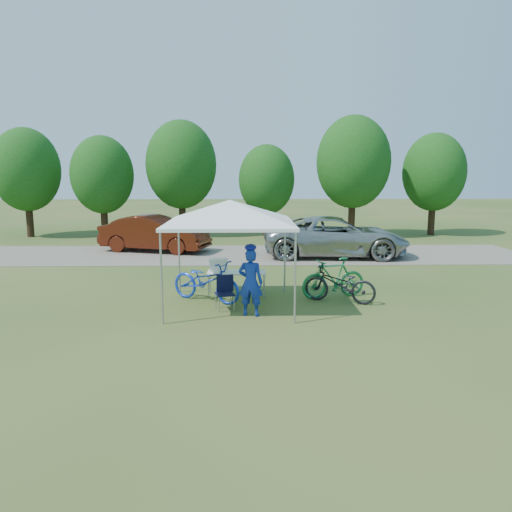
{
  "coord_description": "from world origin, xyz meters",
  "views": [
    {
      "loc": [
        0.39,
        -12.45,
        3.43
      ],
      "look_at": [
        0.69,
        2.0,
        0.97
      ],
      "focal_mm": 35.0,
      "sensor_mm": 36.0,
      "label": 1
    }
  ],
  "objects_px": {
    "cyclist": "(251,283)",
    "bike_green": "(333,278)",
    "cooler": "(219,265)",
    "bike_dark": "(340,284)",
    "minivan": "(336,237)",
    "folding_chair": "(225,289)",
    "folding_table": "(237,273)",
    "bike_blue": "(206,281)",
    "sedan": "(155,233)"
  },
  "relations": [
    {
      "from": "bike_green",
      "to": "bike_dark",
      "type": "xyz_separation_m",
      "value": [
        0.08,
        -0.49,
        -0.06
      ]
    },
    {
      "from": "folding_table",
      "to": "cyclist",
      "type": "relative_size",
      "value": 1.0
    },
    {
      "from": "cooler",
      "to": "bike_green",
      "type": "height_order",
      "value": "bike_green"
    },
    {
      "from": "folding_table",
      "to": "minivan",
      "type": "height_order",
      "value": "minivan"
    },
    {
      "from": "folding_table",
      "to": "sedan",
      "type": "distance_m",
      "value": 8.57
    },
    {
      "from": "folding_table",
      "to": "folding_chair",
      "type": "xyz_separation_m",
      "value": [
        -0.27,
        -1.4,
        -0.12
      ]
    },
    {
      "from": "bike_blue",
      "to": "folding_table",
      "type": "bearing_deg",
      "value": -19.33
    },
    {
      "from": "bike_blue",
      "to": "sedan",
      "type": "distance_m",
      "value": 8.88
    },
    {
      "from": "minivan",
      "to": "sedan",
      "type": "bearing_deg",
      "value": 82.62
    },
    {
      "from": "folding_table",
      "to": "bike_green",
      "type": "relative_size",
      "value": 0.88
    },
    {
      "from": "cooler",
      "to": "cyclist",
      "type": "height_order",
      "value": "cyclist"
    },
    {
      "from": "folding_chair",
      "to": "cyclist",
      "type": "distance_m",
      "value": 0.95
    },
    {
      "from": "minivan",
      "to": "sedan",
      "type": "height_order",
      "value": "minivan"
    },
    {
      "from": "folding_chair",
      "to": "minivan",
      "type": "bearing_deg",
      "value": 46.38
    },
    {
      "from": "bike_blue",
      "to": "cyclist",
      "type": "bearing_deg",
      "value": -108.2
    },
    {
      "from": "cooler",
      "to": "sedan",
      "type": "height_order",
      "value": "sedan"
    },
    {
      "from": "bike_blue",
      "to": "sedan",
      "type": "bearing_deg",
      "value": 50.26
    },
    {
      "from": "folding_table",
      "to": "minivan",
      "type": "xyz_separation_m",
      "value": [
        3.89,
        6.28,
        0.2
      ]
    },
    {
      "from": "cooler",
      "to": "bike_blue",
      "type": "bearing_deg",
      "value": -114.91
    },
    {
      "from": "cooler",
      "to": "bike_dark",
      "type": "relative_size",
      "value": 0.27
    },
    {
      "from": "cyclist",
      "to": "bike_dark",
      "type": "xyz_separation_m",
      "value": [
        2.36,
        1.17,
        -0.32
      ]
    },
    {
      "from": "cyclist",
      "to": "bike_green",
      "type": "distance_m",
      "value": 2.83
    },
    {
      "from": "bike_dark",
      "to": "minivan",
      "type": "distance_m",
      "value": 7.24
    },
    {
      "from": "bike_green",
      "to": "bike_dark",
      "type": "relative_size",
      "value": 0.98
    },
    {
      "from": "bike_blue",
      "to": "minivan",
      "type": "distance_m",
      "value": 8.37
    },
    {
      "from": "minivan",
      "to": "bike_blue",
      "type": "bearing_deg",
      "value": 149.61
    },
    {
      "from": "bike_green",
      "to": "sedan",
      "type": "bearing_deg",
      "value": -158.96
    },
    {
      "from": "folding_chair",
      "to": "cyclist",
      "type": "bearing_deg",
      "value": -59.56
    },
    {
      "from": "folding_table",
      "to": "minivan",
      "type": "distance_m",
      "value": 7.39
    },
    {
      "from": "cyclist",
      "to": "cooler",
      "type": "bearing_deg",
      "value": -54.31
    },
    {
      "from": "cyclist",
      "to": "bike_blue",
      "type": "distance_m",
      "value": 1.83
    },
    {
      "from": "cooler",
      "to": "sedan",
      "type": "bearing_deg",
      "value": 112.13
    },
    {
      "from": "folding_chair",
      "to": "bike_green",
      "type": "height_order",
      "value": "bike_green"
    },
    {
      "from": "bike_green",
      "to": "folding_table",
      "type": "bearing_deg",
      "value": -114.73
    },
    {
      "from": "cyclist",
      "to": "folding_table",
      "type": "bearing_deg",
      "value": -67.11
    },
    {
      "from": "folding_table",
      "to": "bike_green",
      "type": "xyz_separation_m",
      "value": [
        2.65,
        -0.37,
        -0.07
      ]
    },
    {
      "from": "bike_dark",
      "to": "folding_chair",
      "type": "bearing_deg",
      "value": -57.02
    },
    {
      "from": "folding_table",
      "to": "bike_blue",
      "type": "xyz_separation_m",
      "value": [
        -0.8,
        -0.65,
        -0.07
      ]
    },
    {
      "from": "cooler",
      "to": "bike_green",
      "type": "distance_m",
      "value": 3.18
    },
    {
      "from": "cyclist",
      "to": "bike_green",
      "type": "height_order",
      "value": "cyclist"
    },
    {
      "from": "folding_table",
      "to": "cyclist",
      "type": "bearing_deg",
      "value": -79.69
    },
    {
      "from": "folding_chair",
      "to": "minivan",
      "type": "height_order",
      "value": "minivan"
    },
    {
      "from": "cyclist",
      "to": "minivan",
      "type": "bearing_deg",
      "value": -100.38
    },
    {
      "from": "folding_table",
      "to": "cooler",
      "type": "distance_m",
      "value": 0.55
    },
    {
      "from": "sedan",
      "to": "bike_blue",
      "type": "bearing_deg",
      "value": -145.2
    },
    {
      "from": "cyclist",
      "to": "bike_blue",
      "type": "bearing_deg",
      "value": -37.15
    },
    {
      "from": "bike_dark",
      "to": "sedan",
      "type": "height_order",
      "value": "sedan"
    },
    {
      "from": "bike_blue",
      "to": "sedan",
      "type": "xyz_separation_m",
      "value": [
        -2.85,
        8.41,
        0.24
      ]
    },
    {
      "from": "folding_chair",
      "to": "minivan",
      "type": "relative_size",
      "value": 0.15
    },
    {
      "from": "cyclist",
      "to": "bike_dark",
      "type": "height_order",
      "value": "cyclist"
    }
  ]
}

